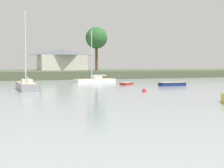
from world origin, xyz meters
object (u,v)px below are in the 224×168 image
object	(u,v)px
sailboat_white	(95,81)
mooring_buoy_red	(144,91)
dinghy_navy	(172,85)
dinghy_red	(127,84)
sailboat_grey	(26,88)

from	to	relation	value
sailboat_white	mooring_buoy_red	xyz separation A→B (m)	(-1.77, -21.29, -0.12)
dinghy_navy	sailboat_white	bearing A→B (deg)	117.25
sailboat_white	dinghy_red	distance (m)	8.69
sailboat_grey	sailboat_white	world-z (taller)	sailboat_grey
sailboat_white	dinghy_navy	world-z (taller)	sailboat_white
dinghy_navy	dinghy_red	distance (m)	6.90
sailboat_white	dinghy_navy	xyz separation A→B (m)	(6.88, -13.36, -0.03)
dinghy_navy	dinghy_red	size ratio (longest dim) A/B	1.41
sailboat_grey	sailboat_white	xyz separation A→B (m)	(13.44, 13.85, -0.02)
sailboat_white	mooring_buoy_red	size ratio (longest dim) A/B	17.76
sailboat_white	mooring_buoy_red	world-z (taller)	sailboat_white
sailboat_grey	dinghy_red	world-z (taller)	sailboat_grey
sailboat_white	mooring_buoy_red	distance (m)	21.37
dinghy_navy	mooring_buoy_red	world-z (taller)	dinghy_navy
sailboat_grey	sailboat_white	size ratio (longest dim) A/B	1.07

